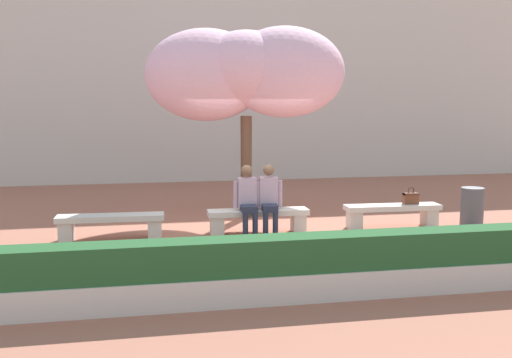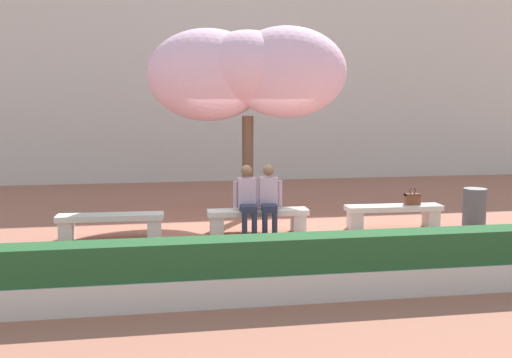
# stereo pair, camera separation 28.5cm
# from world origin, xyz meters

# --- Properties ---
(ground_plane) EXTENTS (100.00, 100.00, 0.00)m
(ground_plane) POSITION_xyz_m (0.00, 0.00, 0.00)
(ground_plane) COLOR #9E604C
(building_facade) EXTENTS (28.00, 4.00, 7.28)m
(building_facade) POSITION_xyz_m (0.00, 9.48, 3.64)
(building_facade) COLOR beige
(building_facade) RESTS_ON ground
(stone_bench_west_end) EXTENTS (1.90, 0.49, 0.45)m
(stone_bench_west_end) POSITION_xyz_m (-2.69, 0.00, 0.31)
(stone_bench_west_end) COLOR beige
(stone_bench_west_end) RESTS_ON ground
(stone_bench_near_west) EXTENTS (1.90, 0.49, 0.45)m
(stone_bench_near_west) POSITION_xyz_m (0.00, 0.00, 0.31)
(stone_bench_near_west) COLOR beige
(stone_bench_near_west) RESTS_ON ground
(stone_bench_center) EXTENTS (1.90, 0.49, 0.45)m
(stone_bench_center) POSITION_xyz_m (2.69, 0.00, 0.31)
(stone_bench_center) COLOR beige
(stone_bench_center) RESTS_ON ground
(person_seated_left) EXTENTS (0.51, 0.69, 1.29)m
(person_seated_left) POSITION_xyz_m (-0.21, -0.05, 0.70)
(person_seated_left) COLOR black
(person_seated_left) RESTS_ON ground
(person_seated_right) EXTENTS (0.51, 0.71, 1.29)m
(person_seated_right) POSITION_xyz_m (0.20, -0.05, 0.70)
(person_seated_right) COLOR black
(person_seated_right) RESTS_ON ground
(handbag) EXTENTS (0.30, 0.15, 0.34)m
(handbag) POSITION_xyz_m (3.07, 0.01, 0.58)
(handbag) COLOR brown
(handbag) RESTS_ON stone_bench_center
(cherry_tree_main) EXTENTS (4.12, 2.65, 3.99)m
(cherry_tree_main) POSITION_xyz_m (0.04, 1.64, 3.05)
(cherry_tree_main) COLOR #513828
(cherry_tree_main) RESTS_ON ground
(planter_hedge_foreground) EXTENTS (12.19, 0.50, 0.80)m
(planter_hedge_foreground) POSITION_xyz_m (0.00, -3.76, 0.39)
(planter_hedge_foreground) COLOR beige
(planter_hedge_foreground) RESTS_ON ground
(trash_bin) EXTENTS (0.44, 0.44, 0.78)m
(trash_bin) POSITION_xyz_m (4.24, -0.27, 0.39)
(trash_bin) COLOR #4C4C51
(trash_bin) RESTS_ON ground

